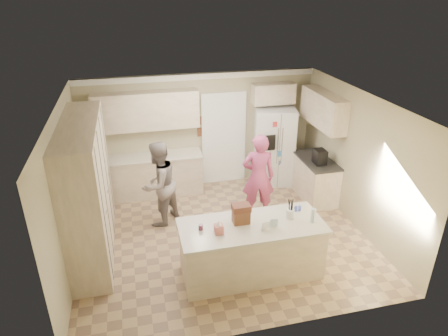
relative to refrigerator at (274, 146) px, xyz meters
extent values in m
cube|color=tan|center=(-1.67, -1.96, -0.91)|extent=(5.20, 4.60, 0.02)
cube|color=white|center=(-1.67, -1.96, 1.71)|extent=(5.20, 4.60, 0.02)
cube|color=#B8AF87|center=(-1.67, 0.35, 0.40)|extent=(5.20, 0.02, 2.60)
cube|color=#B8AF87|center=(-1.67, -4.27, 0.40)|extent=(5.20, 0.02, 2.60)
cube|color=#B8AF87|center=(-4.28, -1.96, 0.40)|extent=(0.02, 4.60, 2.60)
cube|color=#B8AF87|center=(0.94, -1.96, 0.40)|extent=(0.02, 4.60, 2.60)
cube|color=white|center=(-1.67, 0.30, 1.63)|extent=(5.20, 0.08, 0.12)
cube|color=beige|center=(-3.97, -1.76, 0.28)|extent=(0.60, 2.60, 2.35)
cube|color=beige|center=(-2.82, 0.04, -0.46)|extent=(2.20, 0.60, 0.88)
cube|color=beige|center=(-2.82, 0.03, 0.00)|extent=(2.24, 0.63, 0.04)
cube|color=beige|center=(-2.82, 0.17, 1.00)|extent=(2.20, 0.35, 0.80)
cube|color=black|center=(-1.12, 0.32, 0.15)|extent=(0.90, 0.06, 2.10)
cube|color=white|center=(-1.12, 0.29, 0.15)|extent=(1.02, 0.03, 2.22)
cube|color=brown|center=(-1.65, 0.31, 0.65)|extent=(0.15, 0.02, 0.20)
cube|color=brown|center=(-1.65, 0.31, 0.38)|extent=(0.15, 0.02, 0.20)
cube|color=white|center=(0.00, 0.00, 0.00)|extent=(1.04, 0.89, 1.80)
cube|color=gray|center=(0.00, -0.35, 0.00)|extent=(0.02, 0.02, 1.78)
cube|color=black|center=(-0.22, -0.37, 0.25)|extent=(0.22, 0.03, 0.35)
cylinder|color=silver|center=(-0.05, -0.37, 0.15)|extent=(0.02, 0.02, 0.85)
cylinder|color=silver|center=(0.05, -0.37, 0.15)|extent=(0.02, 0.02, 0.85)
cube|color=beige|center=(-0.02, 0.17, 1.20)|extent=(0.95, 0.35, 0.45)
cube|color=beige|center=(0.63, -0.96, -0.46)|extent=(0.60, 1.20, 0.88)
cube|color=#2D2B28|center=(0.62, -0.96, 0.00)|extent=(0.63, 1.24, 0.04)
cube|color=beige|center=(0.76, -0.76, 1.05)|extent=(0.35, 1.50, 0.70)
cube|color=black|center=(0.58, -1.16, 0.17)|extent=(0.22, 0.28, 0.30)
cube|color=beige|center=(-1.47, -3.06, -0.46)|extent=(2.20, 0.90, 0.88)
cube|color=beige|center=(-1.47, -3.06, 0.00)|extent=(2.28, 0.96, 0.05)
cylinder|color=white|center=(-0.82, -3.01, 0.10)|extent=(0.13, 0.13, 0.15)
cube|color=#DD7269|center=(-2.02, -3.16, 0.10)|extent=(0.13, 0.13, 0.14)
cone|color=white|center=(-2.02, -3.16, 0.20)|extent=(0.08, 0.08, 0.08)
cube|color=brown|center=(-1.62, -2.96, 0.14)|extent=(0.26, 0.18, 0.22)
cube|color=#592D1E|center=(-1.62, -2.96, 0.30)|extent=(0.28, 0.20, 0.10)
cylinder|color=#59263F|center=(-2.27, -3.01, 0.07)|extent=(0.07, 0.07, 0.09)
cube|color=white|center=(-1.32, -3.26, 0.11)|extent=(0.12, 0.06, 0.16)
cube|color=silver|center=(-1.17, -3.21, 0.11)|extent=(0.12, 0.05, 0.16)
cylinder|color=silver|center=(-0.52, -3.21, 0.14)|extent=(0.07, 0.07, 0.24)
cylinder|color=#3E4FB5|center=(-0.65, -2.84, 0.07)|extent=(0.05, 0.05, 0.09)
cylinder|color=#3E4FB5|center=(-0.58, -2.84, 0.07)|extent=(0.05, 0.05, 0.09)
imported|color=gray|center=(-2.75, -1.19, -0.05)|extent=(1.04, 1.04, 1.70)
imported|color=#C54C63|center=(-0.82, -1.40, -0.02)|extent=(0.71, 0.53, 1.76)
camera|label=1|loc=(-3.11, -8.06, 3.46)|focal=32.00mm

